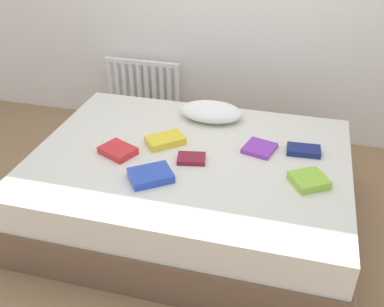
# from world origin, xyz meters

# --- Properties ---
(ground_plane) EXTENTS (8.00, 8.00, 0.00)m
(ground_plane) POSITION_xyz_m (0.00, 0.00, 0.00)
(ground_plane) COLOR #93704C
(bed) EXTENTS (2.00, 1.50, 0.50)m
(bed) POSITION_xyz_m (0.00, 0.00, 0.25)
(bed) COLOR brown
(bed) RESTS_ON ground
(radiator) EXTENTS (0.68, 0.04, 0.52)m
(radiator) POSITION_xyz_m (-0.76, 1.20, 0.36)
(radiator) COLOR white
(radiator) RESTS_ON ground
(pillow) EXTENTS (0.45, 0.29, 0.12)m
(pillow) POSITION_xyz_m (0.02, 0.51, 0.56)
(pillow) COLOR white
(pillow) RESTS_ON bed
(textbook_red) EXTENTS (0.26, 0.23, 0.04)m
(textbook_red) POSITION_xyz_m (-0.44, -0.10, 0.52)
(textbook_red) COLOR red
(textbook_red) RESTS_ON bed
(textbook_yellow) EXTENTS (0.28, 0.27, 0.05)m
(textbook_yellow) POSITION_xyz_m (-0.19, 0.10, 0.52)
(textbook_yellow) COLOR yellow
(textbook_yellow) RESTS_ON bed
(textbook_lime) EXTENTS (0.25, 0.25, 0.05)m
(textbook_lime) POSITION_xyz_m (0.73, -0.12, 0.52)
(textbook_lime) COLOR #8CC638
(textbook_lime) RESTS_ON bed
(textbook_purple) EXTENTS (0.22, 0.23, 0.03)m
(textbook_purple) POSITION_xyz_m (0.41, 0.17, 0.51)
(textbook_purple) COLOR purple
(textbook_purple) RESTS_ON bed
(textbook_maroon) EXTENTS (0.19, 0.16, 0.03)m
(textbook_maroon) POSITION_xyz_m (0.03, -0.06, 0.51)
(textbook_maroon) COLOR maroon
(textbook_maroon) RESTS_ON bed
(textbook_navy) EXTENTS (0.21, 0.13, 0.04)m
(textbook_navy) POSITION_xyz_m (0.69, 0.21, 0.52)
(textbook_navy) COLOR navy
(textbook_navy) RESTS_ON bed
(textbook_blue) EXTENTS (0.30, 0.29, 0.05)m
(textbook_blue) POSITION_xyz_m (-0.15, -0.31, 0.52)
(textbook_blue) COLOR #2847B7
(textbook_blue) RESTS_ON bed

